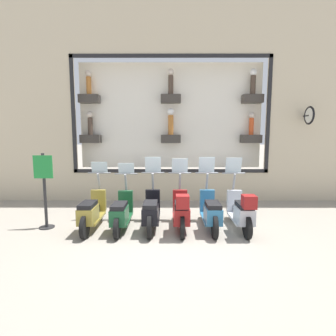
{
  "coord_description": "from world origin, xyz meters",
  "views": [
    {
      "loc": [
        -5.47,
        0.07,
        2.25
      ],
      "look_at": [
        2.03,
        0.09,
        1.31
      ],
      "focal_mm": 28.0,
      "sensor_mm": 36.0,
      "label": 1
    }
  ],
  "objects": [
    {
      "name": "scooter_olive_5",
      "position": [
        0.59,
        1.91,
        0.43
      ],
      "size": [
        1.8,
        0.61,
        1.55
      ],
      "color": "black",
      "rests_on": "ground_plane"
    },
    {
      "name": "scooter_silver_0",
      "position": [
        0.53,
        -1.65,
        0.48
      ],
      "size": [
        1.8,
        0.6,
        1.67
      ],
      "color": "black",
      "rests_on": "ground_plane"
    },
    {
      "name": "shop_sign_post",
      "position": [
        0.7,
        3.06,
        1.0
      ],
      "size": [
        0.36,
        0.45,
        1.83
      ],
      "color": "#232326",
      "rests_on": "ground_plane"
    },
    {
      "name": "scooter_black_3",
      "position": [
        0.59,
        0.49,
        0.44
      ],
      "size": [
        1.81,
        0.6,
        1.69
      ],
      "color": "black",
      "rests_on": "ground_plane"
    },
    {
      "name": "building_facade",
      "position": [
        3.6,
        -0.0,
        5.44
      ],
      "size": [
        1.21,
        36.0,
        10.59
      ],
      "color": "beige",
      "rests_on": "ground_plane"
    },
    {
      "name": "scooter_red_2",
      "position": [
        0.53,
        -0.22,
        0.48
      ],
      "size": [
        1.8,
        0.6,
        1.65
      ],
      "color": "black",
      "rests_on": "ground_plane"
    },
    {
      "name": "scooter_green_4",
      "position": [
        0.58,
        1.2,
        0.42
      ],
      "size": [
        1.79,
        0.6,
        1.52
      ],
      "color": "black",
      "rests_on": "ground_plane"
    },
    {
      "name": "scooter_teal_1",
      "position": [
        0.59,
        -0.93,
        0.44
      ],
      "size": [
        1.8,
        0.6,
        1.68
      ],
      "color": "black",
      "rests_on": "ground_plane"
    },
    {
      "name": "ground_plane",
      "position": [
        0.0,
        0.0,
        0.0
      ],
      "size": [
        120.0,
        120.0,
        0.0
      ],
      "primitive_type": "plane",
      "color": "gray"
    }
  ]
}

